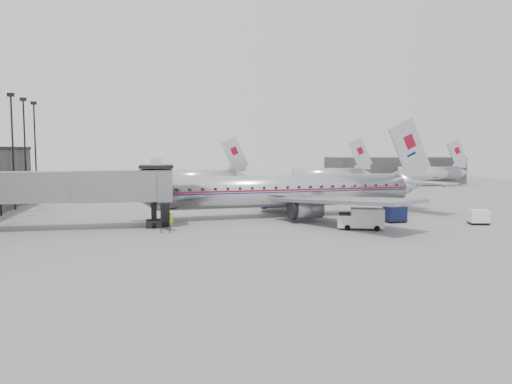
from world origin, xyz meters
TOP-DOWN VIEW (x-y plane):
  - ground at (0.00, 0.00)m, footprint 160.00×160.00m
  - hangar at (45.00, 60.00)m, footprint 30.00×12.00m
  - apron_line at (3.00, 6.00)m, footprint 60.00×0.15m
  - jet_bridge at (-16.66, 3.67)m, footprint 21.00×6.20m
  - distant_aircraft_near at (-1.79, 42.00)m, footprint 16.39×3.20m
  - distant_aircraft_mid at (24.21, 46.00)m, footprint 16.39×3.20m
  - distant_aircraft_far at (48.21, 50.00)m, footprint 16.39×3.20m
  - airliner at (6.76, 9.07)m, footprint 38.10×35.17m
  - service_van at (10.97, -1.98)m, footprint 4.84×3.13m
  - baggage_cart_navy at (16.56, 2.00)m, footprint 2.39×1.91m
  - baggage_cart_white at (24.58, -1.18)m, footprint 2.28×1.93m
  - ramp_worker at (-7.59, 3.00)m, footprint 0.66×0.57m

SIDE VIEW (x-z plane):
  - ground at x=0.00m, z-range 0.00..0.00m
  - apron_line at x=3.00m, z-range 0.00..0.01m
  - ramp_worker at x=-7.59m, z-range 0.00..1.54m
  - baggage_cart_white at x=24.58m, z-range 0.05..1.61m
  - baggage_cart_navy at x=16.56m, z-range 0.06..1.81m
  - service_van at x=10.97m, z-range 0.05..2.18m
  - distant_aircraft_near at x=-1.79m, z-range -2.40..7.86m
  - distant_aircraft_mid at x=24.21m, z-range -2.40..7.86m
  - distant_aircraft_far at x=48.21m, z-range -2.40..7.86m
  - hangar at x=45.00m, z-range 0.00..6.00m
  - airliner at x=6.76m, z-range -3.00..9.06m
  - jet_bridge at x=-16.66m, z-range 0.63..7.73m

